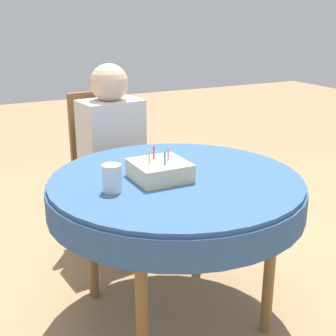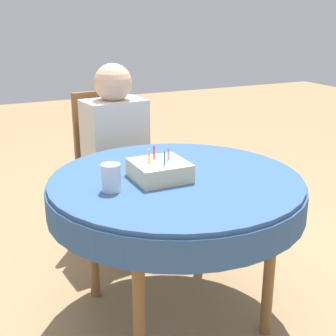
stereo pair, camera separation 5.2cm
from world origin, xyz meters
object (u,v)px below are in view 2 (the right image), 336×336
at_px(person, 116,140).
at_px(birthday_cake, 160,170).
at_px(chair, 110,166).
at_px(drinking_glass, 111,178).

relative_size(person, birthday_cake, 4.89).
height_order(chair, person, person).
distance_m(person, birthday_cake, 0.80).
relative_size(birthday_cake, drinking_glass, 2.02).
height_order(chair, drinking_glass, chair).
bearing_deg(chair, drinking_glass, -114.11).
height_order(birthday_cake, drinking_glass, birthday_cake).
height_order(chair, birthday_cake, chair).
distance_m(chair, drinking_glass, 1.02).
bearing_deg(birthday_cake, chair, 86.00).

